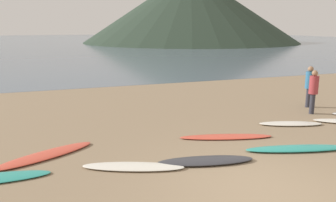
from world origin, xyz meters
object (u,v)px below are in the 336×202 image
object	(u,v)px
surfboard_6	(298,148)
surfboard_7	(291,124)
surfboard_5	(226,137)
person_1	(314,88)
person_0	(310,83)
surfboard_4	(206,161)
surfboard_3	(133,167)
surfboard_2	(46,155)

from	to	relation	value
surfboard_6	surfboard_7	distance (m)	2.32
surfboard_5	person_1	size ratio (longest dim) A/B	1.67
surfboard_5	person_0	world-z (taller)	person_0
surfboard_4	person_0	bearing A→B (deg)	43.11
surfboard_4	surfboard_5	distance (m)	1.92
surfboard_6	surfboard_5	bearing A→B (deg)	144.51
surfboard_3	surfboard_6	xyz separation A→B (m)	(4.15, -0.32, 0.01)
surfboard_7	surfboard_4	bearing A→B (deg)	-134.60
surfboard_7	surfboard_2	bearing A→B (deg)	-158.55
surfboard_2	surfboard_5	bearing A→B (deg)	-29.94
surfboard_6	surfboard_7	xyz separation A→B (m)	(1.32, 1.91, -0.01)
surfboard_3	surfboard_4	bearing A→B (deg)	12.93
surfboard_4	person_0	xyz separation A→B (m)	(6.06, 3.61, 0.87)
surfboard_5	person_0	xyz separation A→B (m)	(4.75, 2.21, 0.89)
person_0	surfboard_5	bearing A→B (deg)	102.27
surfboard_5	surfboard_2	bearing A→B (deg)	-166.47
surfboard_6	person_1	distance (m)	4.17
surfboard_2	surfboard_5	distance (m)	4.73
surfboard_4	surfboard_7	bearing A→B (deg)	37.97
person_0	surfboard_7	bearing A→B (deg)	115.89
surfboard_3	person_1	distance (m)	7.57
surfboard_4	surfboard_5	xyz separation A→B (m)	(1.31, 1.40, -0.02)
surfboard_5	person_0	distance (m)	5.32
surfboard_4	person_1	xyz separation A→B (m)	(5.47, 2.75, 0.86)
surfboard_3	person_0	xyz separation A→B (m)	(7.69, 3.35, 0.88)
surfboard_4	surfboard_7	distance (m)	4.26
person_0	person_1	bearing A→B (deg)	132.85
surfboard_4	surfboard_5	size ratio (longest dim) A/B	0.86
surfboard_2	surfboard_5	xyz separation A→B (m)	(4.72, -0.23, -0.01)
surfboard_4	person_0	distance (m)	7.11
surfboard_5	surfboard_3	bearing A→B (deg)	-142.36
surfboard_2	surfboard_3	bearing A→B (deg)	-64.71
surfboard_4	surfboard_6	bearing A→B (deg)	10.83
surfboard_7	person_1	world-z (taller)	person_1
surfboard_3	surfboard_5	distance (m)	3.15
surfboard_4	surfboard_3	bearing A→B (deg)	-176.61
surfboard_2	surfboard_4	xyz separation A→B (m)	(3.42, -1.63, 0.01)
surfboard_2	surfboard_6	world-z (taller)	surfboard_6
person_0	person_1	world-z (taller)	person_0
surfboard_2	surfboard_5	world-z (taller)	surfboard_2
person_1	surfboard_5	bearing A→B (deg)	-20.72
surfboard_3	surfboard_4	size ratio (longest dim) A/B	1.01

